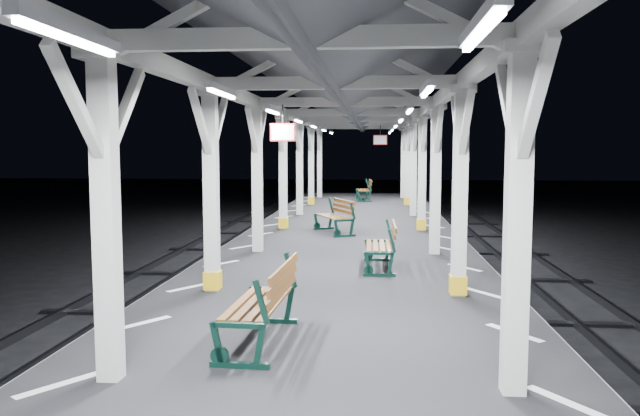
# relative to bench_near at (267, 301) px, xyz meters

# --- Properties ---
(ground) EXTENTS (120.00, 120.00, 0.00)m
(ground) POSITION_rel_bench_near_xyz_m (0.62, 0.70, -1.52)
(ground) COLOR black
(ground) RESTS_ON ground
(platform) EXTENTS (6.00, 50.00, 1.00)m
(platform) POSITION_rel_bench_near_xyz_m (0.62, 0.70, -1.02)
(platform) COLOR black
(platform) RESTS_ON ground
(hazard_stripes_left) EXTENTS (1.00, 48.00, 0.01)m
(hazard_stripes_left) POSITION_rel_bench_near_xyz_m (-1.83, 0.70, -0.52)
(hazard_stripes_left) COLOR silver
(hazard_stripes_left) RESTS_ON platform
(hazard_stripes_right) EXTENTS (1.00, 48.00, 0.01)m
(hazard_stripes_right) POSITION_rel_bench_near_xyz_m (3.07, 0.70, -0.52)
(hazard_stripes_right) COLOR silver
(hazard_stripes_right) RESTS_ON platform
(canopy) EXTENTS (5.40, 49.00, 4.65)m
(canopy) POSITION_rel_bench_near_xyz_m (0.62, 0.69, 3.03)
(canopy) COLOR silver
(canopy) RESTS_ON platform
(bench_near) EXTENTS (0.76, 1.84, 0.98)m
(bench_near) POSITION_rel_bench_near_xyz_m (0.00, 0.00, 0.00)
(bench_near) COLOR #0D2E25
(bench_near) RESTS_ON platform
(bench_mid) EXTENTS (0.64, 1.66, 0.90)m
(bench_mid) POSITION_rel_bench_near_xyz_m (1.47, 4.90, -0.05)
(bench_mid) COLOR #0D2E25
(bench_mid) RESTS_ON platform
(bench_far) EXTENTS (1.27, 1.82, 0.93)m
(bench_far) POSITION_rel_bench_near_xyz_m (0.24, 9.99, -0.03)
(bench_far) COLOR #0D2E25
(bench_far) RESTS_ON platform
(bench_extra) EXTENTS (0.80, 1.83, 0.96)m
(bench_extra) POSITION_rel_bench_near_xyz_m (0.87, 21.03, -0.01)
(bench_extra) COLOR #0D2E25
(bench_extra) RESTS_ON platform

